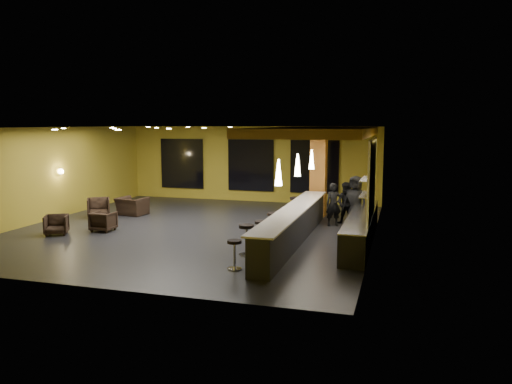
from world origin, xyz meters
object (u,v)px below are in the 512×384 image
(prep_counter, at_px, (361,229))
(pendant_0, at_px, (279,172))
(armchair_c, at_px, (99,208))
(column, at_px, (319,172))
(staff_a, at_px, (334,205))
(bar_counter, at_px, (294,226))
(bar_stool_4, at_px, (285,214))
(pendant_2, at_px, (312,159))
(bar_stool_3, at_px, (273,221))
(bar_stool_1, at_px, (246,236))
(bar_stool_5, at_px, (295,205))
(pendant_1, at_px, (298,165))
(armchair_d, at_px, (132,206))
(staff_c, at_px, (355,202))
(armchair_b, at_px, (103,221))
(bar_stool_0, at_px, (234,251))
(armchair_a, at_px, (56,225))
(staff_b, at_px, (347,204))
(bar_stool_2, at_px, (261,230))

(prep_counter, height_order, pendant_0, pendant_0)
(prep_counter, xyz_separation_m, armchair_c, (-10.14, 1.33, -0.04))
(column, relative_size, staff_a, 2.27)
(bar_counter, distance_m, bar_stool_4, 2.13)
(pendant_2, distance_m, bar_stool_3, 3.07)
(bar_stool_1, xyz_separation_m, bar_stool_3, (0.08, 2.62, -0.08))
(bar_stool_4, bearing_deg, bar_stool_5, 88.40)
(bar_counter, xyz_separation_m, pendant_1, (0.00, 0.50, 1.85))
(pendant_1, height_order, armchair_d, pendant_1)
(staff_c, bearing_deg, staff_a, -157.20)
(staff_a, distance_m, armchair_b, 8.03)
(staff_c, bearing_deg, column, 152.74)
(staff_a, distance_m, armchair_c, 9.05)
(pendant_1, height_order, armchair_b, pendant_1)
(column, relative_size, armchair_c, 4.12)
(armchair_d, bearing_deg, staff_a, -170.90)
(bar_stool_0, relative_size, bar_stool_4, 1.02)
(bar_stool_4, bearing_deg, pendant_2, 53.73)
(bar_counter, bearing_deg, bar_stool_5, 101.05)
(column, relative_size, staff_c, 1.92)
(bar_counter, height_order, prep_counter, bar_counter)
(column, xyz_separation_m, armchair_a, (-7.72, -5.78, -1.42))
(prep_counter, height_order, pendant_2, pendant_2)
(pendant_2, xyz_separation_m, staff_c, (1.60, -0.17, -1.44))
(armchair_d, xyz_separation_m, bar_stool_4, (6.44, -0.70, 0.12))
(staff_a, distance_m, bar_stool_1, 5.04)
(armchair_b, height_order, bar_stool_1, bar_stool_1)
(bar_stool_5, bearing_deg, armchair_d, -172.70)
(bar_stool_3, bearing_deg, pendant_2, 69.47)
(pendant_2, relative_size, armchair_a, 0.96)
(staff_b, bearing_deg, prep_counter, -58.73)
(pendant_2, relative_size, bar_stool_5, 0.81)
(bar_stool_2, relative_size, bar_stool_5, 0.86)
(pendant_1, distance_m, bar_stool_4, 2.51)
(column, relative_size, bar_stool_4, 4.73)
(bar_stool_3, relative_size, bar_stool_5, 0.86)
(prep_counter, bearing_deg, armchair_c, 172.52)
(pendant_0, distance_m, armchair_c, 9.20)
(staff_b, xyz_separation_m, staff_c, (0.32, -0.28, 0.14))
(pendant_1, bearing_deg, staff_a, 69.72)
(pendant_2, height_order, bar_stool_1, pendant_2)
(pendant_0, relative_size, bar_stool_3, 0.94)
(bar_stool_2, bearing_deg, pendant_1, 54.69)
(column, distance_m, armchair_c, 8.70)
(armchair_c, distance_m, bar_stool_5, 7.64)
(armchair_b, xyz_separation_m, armchair_c, (-1.58, 2.09, 0.05))
(staff_b, distance_m, bar_stool_5, 2.02)
(armchair_b, bearing_deg, bar_stool_0, 150.44)
(pendant_1, relative_size, bar_stool_5, 0.81)
(bar_stool_0, bearing_deg, prep_counter, 53.38)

